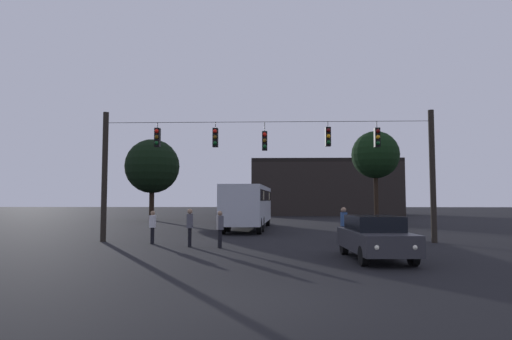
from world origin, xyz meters
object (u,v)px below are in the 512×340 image
pedestrian_crossing_right (153,225)px  tree_behind_building (152,166)px  city_bus (249,203)px  pedestrian_near_bus (220,227)px  car_near_right (375,237)px  pedestrian_trailing (190,225)px  tree_left_silhouette (375,155)px  car_far_left (234,214)px  pedestrian_crossing_left (344,223)px  pedestrian_crossing_center (343,222)px

pedestrian_crossing_right → tree_behind_building: (-6.29, 22.33, 4.54)m
city_bus → tree_behind_building: size_ratio=1.37×
pedestrian_crossing_right → pedestrian_near_bus: bearing=-25.5°
car_near_right → pedestrian_trailing: bearing=152.5°
pedestrian_near_bus → tree_left_silhouette: size_ratio=0.22×
car_far_left → pedestrian_crossing_left: size_ratio=2.50×
car_far_left → pedestrian_crossing_center: bearing=-68.4°
car_far_left → pedestrian_crossing_right: 19.47m
pedestrian_crossing_right → tree_behind_building: bearing=105.7°
pedestrian_crossing_left → tree_left_silhouette: bearing=70.4°
pedestrian_crossing_center → tree_behind_building: size_ratio=0.21×
car_far_left → tree_left_silhouette: 13.85m
tree_left_silhouette → car_near_right: bearing=-104.0°
car_far_left → car_near_right: bearing=-73.9°
pedestrian_near_bus → pedestrian_crossing_right: bearing=154.5°
tree_left_silhouette → city_bus: bearing=-161.0°
city_bus → pedestrian_crossing_right: bearing=-112.0°
car_near_right → pedestrian_crossing_right: (-9.24, 4.98, 0.08)m
pedestrian_crossing_center → tree_left_silhouette: (4.54, 11.72, 4.61)m
car_near_right → pedestrian_trailing: (-7.24, 3.76, 0.16)m
pedestrian_trailing → tree_left_silhouette: size_ratio=0.23×
pedestrian_crossing_left → tree_left_silhouette: size_ratio=0.23×
car_near_right → pedestrian_crossing_left: (-0.25, 4.85, 0.19)m
car_far_left → tree_behind_building: size_ratio=0.53×
car_near_right → pedestrian_trailing: pedestrian_trailing is taller
car_near_right → pedestrian_crossing_right: pedestrian_crossing_right is taller
pedestrian_crossing_right → car_far_left: bearing=83.4°
car_far_left → tree_left_silhouette: tree_left_silhouette is taller
city_bus → car_far_left: (-1.80, 9.33, -1.07)m
car_far_left → tree_behind_building: tree_behind_building is taller
car_far_left → pedestrian_crossing_right: bearing=-96.6°
pedestrian_crossing_left → pedestrian_near_bus: bearing=-165.1°
pedestrian_crossing_right → pedestrian_near_bus: 3.76m
pedestrian_near_bus → pedestrian_crossing_center: bearing=29.1°
pedestrian_crossing_right → pedestrian_near_bus: (3.39, -1.62, 0.03)m
pedestrian_trailing → tree_behind_building: size_ratio=0.21×
pedestrian_trailing → tree_left_silhouette: tree_left_silhouette is taller
city_bus → pedestrian_trailing: 11.45m
pedestrian_crossing_left → pedestrian_trailing: pedestrian_crossing_left is taller
car_far_left → city_bus: bearing=-79.1°
car_far_left → pedestrian_crossing_right: (-2.24, -19.34, 0.08)m
car_far_left → pedestrian_crossing_left: 20.61m
pedestrian_near_bus → tree_behind_building: 26.23m
pedestrian_crossing_left → pedestrian_trailing: (-6.99, -1.09, -0.03)m
car_far_left → pedestrian_crossing_center: pedestrian_crossing_center is taller
city_bus → pedestrian_crossing_center: 9.90m
tree_left_silhouette → tree_behind_building: 22.01m
pedestrian_trailing → tree_behind_building: 25.36m
pedestrian_crossing_center → pedestrian_crossing_right: size_ratio=1.07×
car_far_left → tree_left_silhouette: size_ratio=0.58×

